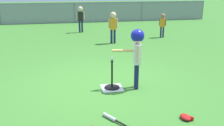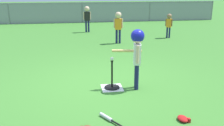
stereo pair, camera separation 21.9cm
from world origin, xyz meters
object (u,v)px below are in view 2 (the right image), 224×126
(baseball_on_tee, at_px, (112,59))
(glove_by_plate, at_px, (183,119))
(fielder_deep_left, at_px, (169,22))
(fielder_near_left, at_px, (87,16))
(batting_tee, at_px, (112,84))
(spare_bat_silver, at_px, (109,119))
(batter_child, at_px, (137,47))
(fielder_deep_right, at_px, (118,23))

(baseball_on_tee, xyz_separation_m, glove_by_plate, (0.91, -1.52, -0.60))
(fielder_deep_left, height_order, fielder_near_left, fielder_near_left)
(batting_tee, xyz_separation_m, spare_bat_silver, (-0.26, -1.32, -0.06))
(fielder_near_left, distance_m, spare_bat_silver, 8.12)
(fielder_near_left, height_order, spare_bat_silver, fielder_near_left)
(baseball_on_tee, height_order, spare_bat_silver, baseball_on_tee)
(baseball_on_tee, height_order, batter_child, batter_child)
(batting_tee, relative_size, baseball_on_tee, 8.14)
(spare_bat_silver, bearing_deg, fielder_deep_left, 61.67)
(batting_tee, height_order, spare_bat_silver, batting_tee)
(fielder_deep_left, bearing_deg, spare_bat_silver, -118.33)
(fielder_near_left, relative_size, spare_bat_silver, 2.24)
(batting_tee, distance_m, fielder_deep_left, 5.84)
(fielder_deep_right, relative_size, glove_by_plate, 5.13)
(fielder_near_left, distance_m, glove_by_plate, 8.38)
(batting_tee, bearing_deg, baseball_on_tee, 90.00)
(batter_child, distance_m, fielder_deep_left, 5.66)
(fielder_deep_right, xyz_separation_m, spare_bat_silver, (-1.16, -5.55, -0.71))
(fielder_near_left, bearing_deg, fielder_deep_right, -69.00)
(batting_tee, xyz_separation_m, baseball_on_tee, (0.00, 0.00, 0.55))
(batting_tee, distance_m, baseball_on_tee, 0.55)
(batter_child, bearing_deg, glove_by_plate, -73.64)
(baseball_on_tee, relative_size, spare_bat_silver, 0.14)
(baseball_on_tee, bearing_deg, batter_child, -10.91)
(fielder_deep_right, relative_size, spare_bat_silver, 2.21)
(batter_child, height_order, fielder_near_left, batter_child)
(fielder_deep_right, height_order, fielder_deep_left, fielder_deep_right)
(baseball_on_tee, distance_m, fielder_deep_right, 4.32)
(batter_child, bearing_deg, fielder_near_left, 94.78)
(fielder_deep_right, bearing_deg, fielder_deep_left, 17.44)
(fielder_deep_left, bearing_deg, baseball_on_tee, -122.23)
(spare_bat_silver, bearing_deg, batter_child, 58.36)
(batter_child, bearing_deg, baseball_on_tee, 169.09)
(fielder_near_left, bearing_deg, fielder_deep_left, -30.09)
(fielder_deep_left, bearing_deg, fielder_deep_right, -162.56)
(fielder_deep_left, distance_m, fielder_near_left, 3.68)
(batting_tee, xyz_separation_m, fielder_deep_right, (0.89, 4.23, 0.65))
(fielder_deep_right, bearing_deg, batter_child, -95.30)
(fielder_deep_right, bearing_deg, batting_tee, -101.94)
(spare_bat_silver, bearing_deg, fielder_deep_right, 78.22)
(baseball_on_tee, relative_size, fielder_near_left, 0.06)
(batting_tee, height_order, fielder_near_left, fielder_near_left)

